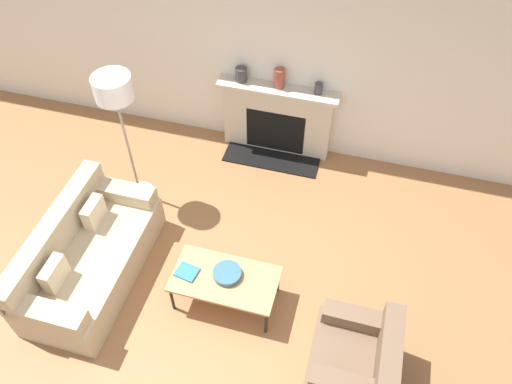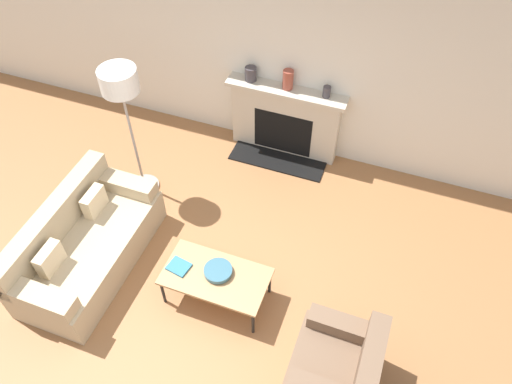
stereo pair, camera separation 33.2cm
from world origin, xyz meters
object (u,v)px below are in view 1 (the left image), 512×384
at_px(coffee_table, 225,280).
at_px(book, 187,272).
at_px(fireplace, 277,120).
at_px(floor_lamp, 116,100).
at_px(mantel_vase_left, 241,74).
at_px(armchair_near, 354,362).
at_px(couch, 88,257).
at_px(mantel_vase_center_right, 319,88).
at_px(bowl, 227,273).
at_px(mantel_vase_center_left, 279,78).

height_order(coffee_table, book, book).
relative_size(fireplace, floor_lamp, 0.87).
height_order(book, mantel_vase_left, mantel_vase_left).
height_order(armchair_near, mantel_vase_left, mantel_vase_left).
bearing_deg(couch, mantel_vase_center_right, -37.58).
bearing_deg(floor_lamp, fireplace, 41.78).
relative_size(coffee_table, book, 4.42).
bearing_deg(coffee_table, couch, -177.03).
xyz_separation_m(couch, armchair_near, (2.95, -0.40, 0.01)).
bearing_deg(fireplace, mantel_vase_center_right, 1.75).
bearing_deg(fireplace, armchair_near, -63.52).
xyz_separation_m(couch, floor_lamp, (0.00, 1.24, 1.19)).
bearing_deg(coffee_table, armchair_near, -18.86).
distance_m(bowl, mantel_vase_center_left, 2.55).
bearing_deg(mantel_vase_left, mantel_vase_center_left, 0.00).
height_order(floor_lamp, mantel_vase_center_left, floor_lamp).
distance_m(mantel_vase_center_left, mantel_vase_center_right, 0.50).
xyz_separation_m(book, mantel_vase_left, (-0.16, 2.53, 0.69)).
xyz_separation_m(fireplace, mantel_vase_center_left, (0.01, 0.02, 0.65)).
distance_m(book, floor_lamp, 1.97).
distance_m(book, mantel_vase_left, 2.63).
bearing_deg(fireplace, bowl, -88.13).
bearing_deg(armchair_near, mantel_vase_center_right, -161.92).
xyz_separation_m(couch, mantel_vase_left, (0.99, 2.57, 0.81)).
bearing_deg(armchair_near, fireplace, -153.52).
relative_size(armchair_near, bowl, 2.83).
relative_size(armchair_near, book, 3.37).
height_order(mantel_vase_left, mantel_vase_center_left, mantel_vase_center_left).
xyz_separation_m(armchair_near, coffee_table, (-1.41, 0.48, 0.07)).
bearing_deg(coffee_table, book, -174.24).
xyz_separation_m(coffee_table, mantel_vase_center_left, (-0.06, 2.49, 0.76)).
xyz_separation_m(mantel_vase_center_left, mantel_vase_center_right, (0.50, 0.00, -0.05)).
height_order(fireplace, bowl, fireplace).
bearing_deg(couch, coffee_table, -87.03).
xyz_separation_m(bowl, book, (-0.41, -0.08, -0.03)).
relative_size(book, floor_lamp, 0.14).
xyz_separation_m(book, floor_lamp, (-1.14, 1.20, 1.07)).
distance_m(couch, armchair_near, 2.98).
distance_m(armchair_near, mantel_vase_center_right, 3.23).
distance_m(fireplace, couch, 2.96).
bearing_deg(bowl, book, -169.09).
height_order(fireplace, couch, fireplace).
xyz_separation_m(fireplace, bowl, (0.08, -2.44, -0.04)).
bearing_deg(book, fireplace, 92.22).
relative_size(couch, mantel_vase_center_right, 12.60).
xyz_separation_m(fireplace, mantel_vase_left, (-0.49, 0.02, 0.62)).
height_order(couch, mantel_vase_center_left, mantel_vase_center_left).
bearing_deg(armchair_near, coffee_table, -108.86).
height_order(bowl, floor_lamp, floor_lamp).
distance_m(couch, bowl, 1.57).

